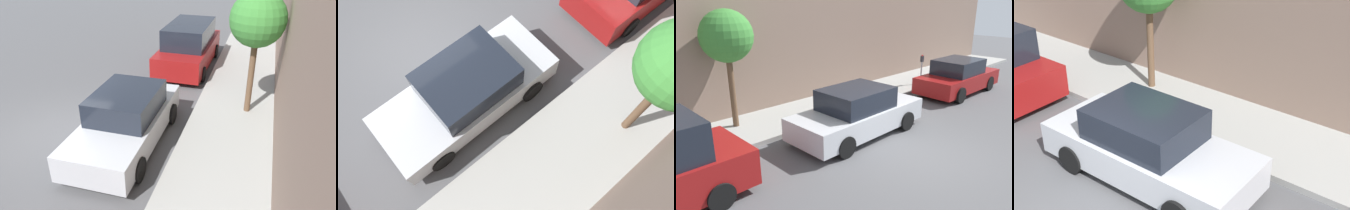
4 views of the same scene
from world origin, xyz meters
TOP-DOWN VIEW (x-y plane):
  - ground_plane at (0.00, 0.00)m, footprint 60.00×60.00m
  - sidewalk at (4.75, 0.00)m, footprint 2.49×32.00m
  - parked_sedan_nearest at (2.23, -6.55)m, footprint 1.92×4.53m
  - parked_sedan_second at (2.12, 0.18)m, footprint 1.92×4.52m
  - parking_meter_near at (3.95, -6.23)m, footprint 0.11×0.15m
  - street_tree at (5.15, 2.75)m, footprint 1.61×1.61m

SIDE VIEW (x-z plane):
  - ground_plane at x=0.00m, z-range 0.00..0.00m
  - sidewalk at x=4.75m, z-range 0.00..0.15m
  - parked_sedan_nearest at x=2.23m, z-range -0.05..1.49m
  - parked_sedan_second at x=2.12m, z-range -0.04..1.50m
  - parking_meter_near at x=3.95m, z-range 0.31..1.71m
  - street_tree at x=5.15m, z-range 1.17..4.88m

